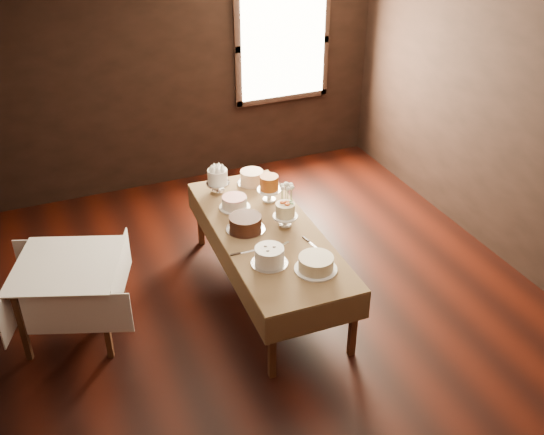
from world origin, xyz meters
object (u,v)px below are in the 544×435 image
(cake_caramel, at_px, (269,190))
(cake_server_e, at_px, (249,251))
(cake_server_a, at_px, (282,245))
(cake_chocolate, at_px, (245,223))
(cake_server_c, at_px, (247,216))
(cake_speckled, at_px, (252,178))
(cake_meringue, at_px, (218,181))
(side_table, at_px, (68,272))
(cake_cream, at_px, (316,264))
(cake_server_b, at_px, (314,246))
(display_table, at_px, (267,235))
(flower_vase, at_px, (287,209))
(cake_swirl, at_px, (269,256))
(cake_flowers, at_px, (285,215))
(cake_server_d, at_px, (284,210))
(cake_lattice, at_px, (234,203))

(cake_caramel, xyz_separation_m, cake_server_e, (-0.51, -0.76, -0.12))
(cake_server_a, bearing_deg, cake_server_e, 157.59)
(cake_chocolate, relative_size, cake_server_c, 1.56)
(cake_speckled, distance_m, cake_caramel, 0.40)
(cake_meringue, bearing_deg, cake_server_e, -95.16)
(cake_meringue, distance_m, cake_speckled, 0.38)
(cake_speckled, bearing_deg, side_table, -158.53)
(side_table, height_order, cake_cream, cake_cream)
(cake_server_b, bearing_deg, display_table, -154.20)
(cake_server_b, xyz_separation_m, cake_server_e, (-0.56, 0.13, 0.00))
(display_table, xyz_separation_m, cake_speckled, (0.20, 0.90, 0.12))
(cake_server_c, distance_m, flower_vase, 0.37)
(side_table, height_order, cake_server_b, side_table)
(cake_meringue, xyz_separation_m, cake_server_b, (0.45, -1.26, -0.11))
(cake_meringue, distance_m, cake_server_c, 0.59)
(flower_vase, bearing_deg, cake_swirl, -124.04)
(cake_swirl, bearing_deg, cake_server_b, 12.23)
(cake_flowers, distance_m, cake_server_d, 0.28)
(cake_chocolate, relative_size, cake_cream, 0.99)
(cake_cream, height_order, flower_vase, cake_cream)
(cake_cream, distance_m, cake_server_b, 0.36)
(cake_server_a, bearing_deg, cake_meringue, 81.00)
(cake_server_c, height_order, cake_server_e, same)
(cake_flowers, xyz_separation_m, flower_vase, (0.09, 0.16, -0.04))
(cake_caramel, bearing_deg, cake_server_d, -76.74)
(cake_swirl, height_order, cake_server_a, cake_swirl)
(cake_server_a, height_order, cake_server_e, same)
(cake_chocolate, relative_size, cake_server_e, 1.56)
(cake_meringue, height_order, cake_lattice, cake_meringue)
(cake_server_c, bearing_deg, cake_speckled, -45.98)
(cake_cream, bearing_deg, cake_swirl, 145.12)
(cake_meringue, bearing_deg, cake_caramel, -41.92)
(cake_chocolate, bearing_deg, cake_server_b, -46.48)
(cake_cream, bearing_deg, display_table, 101.04)
(cake_meringue, distance_m, cake_lattice, 0.38)
(flower_vase, bearing_deg, cake_server_d, 80.88)
(cake_flowers, bearing_deg, cake_server_a, -117.95)
(cake_meringue, xyz_separation_m, cake_swirl, (-0.01, -1.36, -0.04))
(cake_lattice, relative_size, cake_flowers, 1.29)
(display_table, xyz_separation_m, cake_meringue, (-0.17, 0.87, 0.17))
(side_table, xyz_separation_m, cake_server_a, (1.78, -0.41, 0.07))
(cake_flowers, bearing_deg, cake_server_c, 133.52)
(cake_server_e, relative_size, flower_vase, 1.96)
(cake_flowers, height_order, cake_server_c, cake_flowers)
(side_table, distance_m, cake_chocolate, 1.58)
(cake_server_a, bearing_deg, cake_server_b, -44.15)
(display_table, bearing_deg, cake_server_c, 104.47)
(side_table, bearing_deg, cake_cream, -24.21)
(cake_speckled, distance_m, cake_swirl, 1.45)
(cake_caramel, height_order, cake_server_b, cake_caramel)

